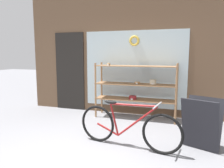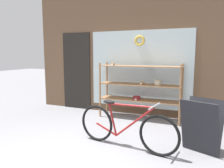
% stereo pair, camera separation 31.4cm
% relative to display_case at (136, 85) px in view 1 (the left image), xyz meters
% --- Properties ---
extents(ground_plane, '(30.00, 30.00, 0.00)m').
position_rel_display_case_xyz_m(ground_plane, '(-0.32, -2.32, -0.81)').
color(ground_plane, gray).
extents(storefront_facade, '(5.44, 0.13, 3.72)m').
position_rel_display_case_xyz_m(storefront_facade, '(-0.36, 0.36, 1.00)').
color(storefront_facade, brown).
rests_on(storefront_facade, ground_plane).
extents(display_case, '(1.91, 0.46, 1.32)m').
position_rel_display_case_xyz_m(display_case, '(0.00, 0.00, 0.00)').
color(display_case, '#8E6642').
rests_on(display_case, ground_plane).
extents(bicycle, '(1.77, 0.46, 0.78)m').
position_rel_display_case_xyz_m(bicycle, '(0.22, -1.67, -0.46)').
color(bicycle, black).
rests_on(bicycle, ground_plane).
extents(sandwich_board, '(0.67, 0.56, 0.84)m').
position_rel_display_case_xyz_m(sandwich_board, '(1.36, -1.39, -0.38)').
color(sandwich_board, '#232328').
rests_on(sandwich_board, ground_plane).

